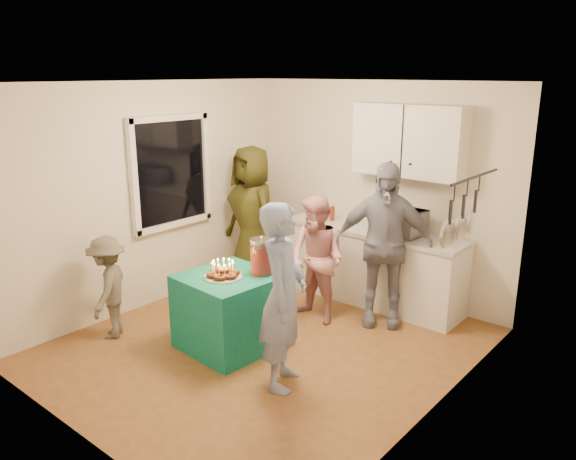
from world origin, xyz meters
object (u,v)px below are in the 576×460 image
Objects in this scene: party_table at (229,311)px; woman_back_left at (252,216)px; woman_back_center at (317,260)px; punch_jar at (262,257)px; man_birthday at (283,297)px; microwave at (400,221)px; counter at (373,267)px; child_near_left at (108,287)px; woman_back_right at (383,245)px.

party_table is 0.47× the size of woman_back_left.
punch_jar is at bearing -90.88° from woman_back_center.
woman_back_left is (-1.94, 1.66, 0.07)m from man_birthday.
microwave is 2.20m from party_table.
counter is at bearing 30.39° from woman_back_left.
microwave reaches higher than party_table.
punch_jar is (-0.60, -1.68, -0.13)m from microwave.
party_table is 1.00m from man_birthday.
woman_back_center is at bearing 84.36° from punch_jar.
party_table is 1.14m from woman_back_center.
man_birthday is at bearing -12.34° from party_table.
party_table is (-0.81, -1.93, -0.68)m from microwave.
woman_back_left is at bearing 21.10° from man_birthday.
microwave is 0.32× the size of man_birthday.
man_birthday is 1.17× the size of woman_back_center.
woman_back_center is at bearing -3.43° from man_birthday.
punch_jar is 0.80m from man_birthday.
counter is at bearing 76.09° from party_table.
man_birthday is at bearing 63.28° from child_near_left.
woman_back_left reaches higher than woman_back_center.
counter is 3.03m from child_near_left.
counter is at bearing -17.87° from man_birthday.
man_birthday is at bearing -81.97° from microwave.
woman_back_left is at bearing 136.60° from punch_jar.
party_table is at bearing -100.82° from woman_back_center.
woman_back_left is 1.66× the size of child_near_left.
woman_back_center is (0.08, 0.80, -0.22)m from punch_jar.
punch_jar is at bearing 49.88° from party_table.
woman_back_center is 0.73m from woman_back_right.
microwave is (0.33, 0.00, 0.63)m from counter.
woman_back_right is (1.93, 0.00, -0.00)m from woman_back_left.
woman_back_center is 1.30× the size of child_near_left.
woman_back_right is at bearing 13.55° from woman_back_left.
woman_back_left is 1.43m from woman_back_center.
woman_back_right is at bearing 97.28° from child_near_left.
man_birthday reaches higher than woman_back_center.
microwave is at bearing 0.00° from counter.
woman_back_center is (1.36, -0.41, -0.19)m from woman_back_left.
microwave is 0.49× the size of child_near_left.
woman_back_right is 1.66× the size of child_near_left.
man_birthday reaches higher than counter.
woman_back_right is (0.58, 0.41, 0.19)m from woman_back_center.
party_table is at bearing -150.08° from woman_back_right.
woman_back_center is (-0.19, -0.88, 0.28)m from counter.
punch_jar is 0.19× the size of woman_back_right.
man_birthday is (0.39, -2.13, 0.40)m from counter.
punch_jar reaches higher than party_table.
woman_back_center is at bearing -101.88° from counter.
woman_back_left is (-1.88, -0.47, -0.15)m from microwave.
party_table is 0.60× the size of woman_back_center.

